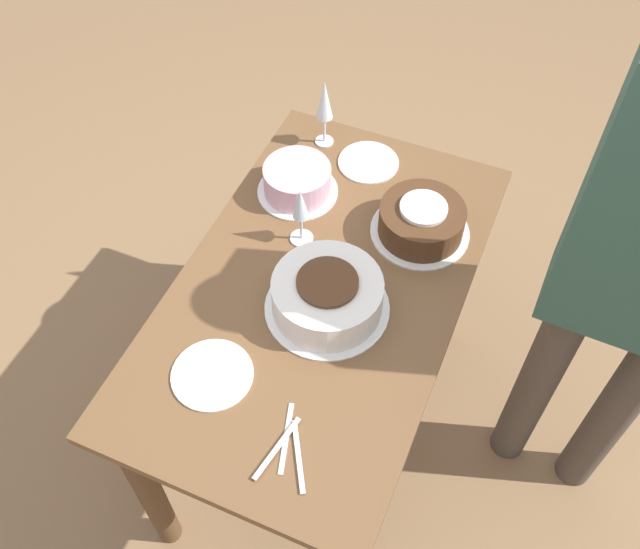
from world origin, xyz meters
name	(u,v)px	position (x,y,z in m)	size (l,w,h in m)	color
ground_plane	(320,420)	(0.00, 0.00, 0.00)	(12.00, 12.00, 0.00)	#8E6B47
dining_table	(320,320)	(0.00, 0.00, 0.62)	(1.21, 0.71, 0.78)	brown
cake_center_white	(327,296)	(-0.06, -0.04, 0.83)	(0.31, 0.31, 0.11)	white
cake_front_chocolate	(422,221)	(0.28, -0.18, 0.82)	(0.27, 0.27, 0.10)	white
cake_back_decorated	(297,181)	(0.28, 0.19, 0.82)	(0.23, 0.23, 0.09)	white
wine_glass_near	(325,103)	(0.51, 0.20, 0.92)	(0.06, 0.06, 0.22)	silver
wine_glass_far	(301,208)	(0.13, 0.11, 0.90)	(0.06, 0.06, 0.19)	silver
dessert_plate_left	(212,375)	(-0.34, 0.13, 0.78)	(0.19, 0.19, 0.01)	white
dessert_plate_right	(368,162)	(0.47, 0.05, 0.78)	(0.18, 0.18, 0.01)	white
fork_pile	(287,447)	(-0.43, -0.11, 0.78)	(0.20, 0.12, 0.01)	silver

